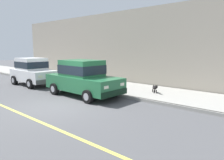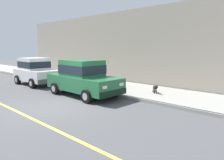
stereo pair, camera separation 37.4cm
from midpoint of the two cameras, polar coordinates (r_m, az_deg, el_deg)
ground_plane at (r=9.77m, az=-13.94°, el=-6.70°), size 80.00×80.00×0.00m
curb at (r=11.74m, az=-0.76°, el=-3.52°), size 0.16×64.00×0.14m
sidewalk at (r=13.08m, az=4.70°, el=-2.31°), size 3.60×64.00×0.14m
lane_centre_line at (r=9.04m, az=-22.54°, el=-8.33°), size 0.12×57.60×0.01m
car_green_sedan at (r=11.37m, az=-7.02°, el=0.69°), size 2.11×4.64×1.92m
car_white_hatchback at (r=15.68m, az=-19.47°, el=2.38°), size 2.00×3.83×1.88m
dog_black at (r=11.55m, az=12.58°, el=-2.12°), size 0.57×0.57×0.49m
building_facade at (r=17.36m, az=-2.41°, el=8.77°), size 0.50×20.00×5.19m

